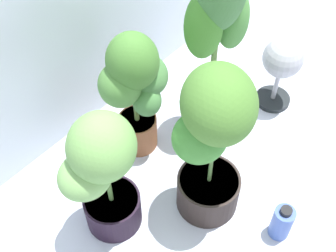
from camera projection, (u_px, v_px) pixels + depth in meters
name	position (u px, v px, depth m)	size (l,w,h in m)	color
ground_plane	(226.00, 211.00, 2.04)	(8.00, 8.00, 0.00)	silver
potted_plant_back_right	(217.00, 25.00, 1.90)	(0.35, 0.30, 1.01)	#35251D
potted_plant_back_center	(135.00, 86.00, 1.97)	(0.38, 0.30, 0.67)	brown
potted_plant_back_left	(102.00, 173.00, 1.73)	(0.36, 0.33, 0.65)	black
potted_plant_center	(211.00, 141.00, 1.72)	(0.41, 0.41, 0.79)	#2C2320
floor_fan	(282.00, 62.00, 2.24)	(0.27, 0.27, 0.40)	black
nutrient_bottle	(282.00, 222.00, 1.91)	(0.09, 0.09, 0.19)	#4461B9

